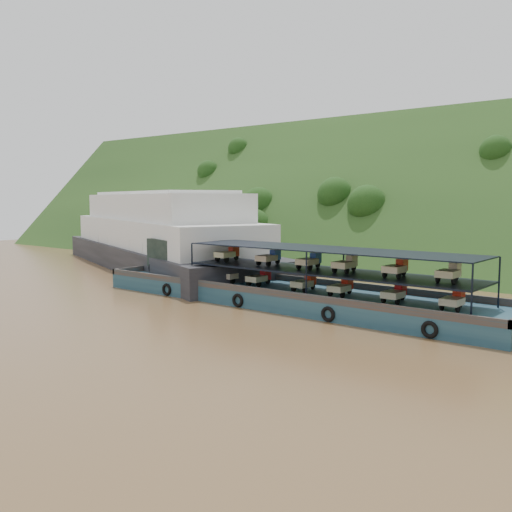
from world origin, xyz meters
The scene contains 4 objects.
ground centered at (0.00, 0.00, 0.00)m, with size 160.00×160.00×0.00m, color brown.
hillside centered at (0.00, 36.00, 0.00)m, with size 140.00×28.00×28.00m, color #1D3814.
cargo_barge centered at (2.53, 0.24, 1.11)m, with size 35.00×7.18×4.54m.
passenger_ferry centered at (-21.85, 9.22, 3.89)m, with size 45.43×26.28×8.99m.
Camera 1 is at (29.51, -34.94, 8.20)m, focal length 40.00 mm.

